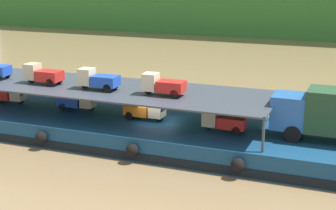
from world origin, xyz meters
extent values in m
plane|color=olive|center=(0.00, 0.00, 0.00)|extent=(400.00, 400.00, 0.00)
cube|color=navy|center=(0.00, 0.00, 0.75)|extent=(32.24, 7.48, 1.50)
cube|color=black|center=(0.00, -3.76, 0.35)|extent=(31.59, 0.06, 0.50)
sphere|color=black|center=(-6.45, -3.97, 0.85)|extent=(0.78, 0.78, 0.78)
sphere|color=black|center=(0.00, -3.97, 0.85)|extent=(0.78, 0.78, 0.78)
sphere|color=black|center=(6.45, -3.97, 0.85)|extent=(0.78, 0.78, 0.78)
cube|color=#285BA3|center=(8.52, 0.06, 3.10)|extent=(2.01, 2.19, 2.00)
cube|color=#192833|center=(7.49, 0.06, 3.45)|extent=(0.07, 1.84, 0.60)
cylinder|color=black|center=(8.92, 1.06, 2.00)|extent=(1.00, 0.28, 1.00)
cylinder|color=black|center=(8.92, -0.96, 2.00)|extent=(1.00, 0.28, 1.00)
cylinder|color=#383D47|center=(7.64, 3.26, 2.50)|extent=(0.16, 0.16, 2.00)
cylinder|color=#383D47|center=(7.64, -3.26, 2.50)|extent=(0.16, 0.16, 2.00)
cylinder|color=#383D47|center=(-15.24, 3.26, 2.50)|extent=(0.16, 0.16, 2.00)
cube|color=#383D47|center=(-3.80, 0.00, 3.45)|extent=(23.04, 6.68, 0.10)
cube|color=red|center=(-12.83, 0.34, 2.13)|extent=(1.76, 1.28, 0.70)
cube|color=beige|center=(-11.43, 0.41, 2.33)|extent=(0.95, 1.04, 1.10)
cube|color=#19232D|center=(-10.96, 0.43, 2.44)|extent=(0.08, 0.85, 0.38)
cylinder|color=black|center=(-11.28, 0.42, 1.78)|extent=(0.57, 0.17, 0.56)
cylinder|color=black|center=(-13.26, 0.85, 1.78)|extent=(0.57, 0.17, 0.56)
cube|color=#1E47B7|center=(-6.98, 0.55, 2.13)|extent=(1.75, 1.27, 0.70)
cube|color=#C6B793|center=(-5.58, 0.61, 2.33)|extent=(0.94, 1.03, 1.10)
cube|color=#19232D|center=(-5.11, 0.63, 2.44)|extent=(0.07, 0.85, 0.38)
cylinder|color=black|center=(-5.43, 0.61, 1.78)|extent=(0.57, 0.16, 0.56)
cylinder|color=black|center=(-7.36, 0.01, 1.78)|extent=(0.57, 0.16, 0.56)
cylinder|color=black|center=(-7.40, 1.07, 1.78)|extent=(0.57, 0.16, 0.56)
cube|color=orange|center=(-1.48, 0.15, 2.13)|extent=(1.74, 1.26, 0.70)
cube|color=beige|center=(-0.08, 0.10, 2.33)|extent=(0.94, 1.03, 1.10)
cube|color=#19232D|center=(0.39, 0.09, 2.44)|extent=(0.07, 0.85, 0.38)
cylinder|color=black|center=(0.07, 0.10, 1.78)|extent=(0.56, 0.16, 0.56)
cylinder|color=black|center=(-1.90, -0.36, 1.78)|extent=(0.56, 0.16, 0.56)
cylinder|color=black|center=(-1.86, 0.70, 1.78)|extent=(0.56, 0.16, 0.56)
cube|color=red|center=(5.17, -0.41, 2.13)|extent=(1.71, 1.22, 0.70)
cube|color=beige|center=(3.77, -0.39, 2.33)|extent=(0.91, 1.01, 1.10)
cube|color=#19232D|center=(3.30, -0.39, 2.44)|extent=(0.05, 0.85, 0.38)
cylinder|color=black|center=(3.62, -0.39, 1.78)|extent=(0.56, 0.15, 0.56)
cylinder|color=black|center=(5.58, 0.11, 1.78)|extent=(0.56, 0.15, 0.56)
cylinder|color=black|center=(5.57, -0.95, 1.78)|extent=(0.56, 0.15, 0.56)
cylinder|color=black|center=(-12.08, 0.12, 3.78)|extent=(0.57, 0.17, 0.56)
cube|color=red|center=(-7.83, -0.68, 4.13)|extent=(1.72, 1.22, 0.70)
cube|color=#C6B793|center=(-9.23, -0.66, 4.33)|extent=(0.91, 1.01, 1.10)
cube|color=#19232D|center=(-9.70, -0.66, 4.44)|extent=(0.05, 0.85, 0.38)
cylinder|color=black|center=(-9.38, -0.66, 3.78)|extent=(0.56, 0.15, 0.56)
cylinder|color=black|center=(-7.42, -0.16, 3.78)|extent=(0.56, 0.15, 0.56)
cylinder|color=black|center=(-7.43, -1.22, 3.78)|extent=(0.56, 0.15, 0.56)
cube|color=#1E47B7|center=(-3.40, -0.78, 4.13)|extent=(1.71, 1.22, 0.70)
cube|color=beige|center=(-4.80, -0.80, 4.33)|extent=(0.91, 1.01, 1.10)
cube|color=#19232D|center=(-5.27, -0.81, 4.44)|extent=(0.05, 0.85, 0.38)
cylinder|color=black|center=(-4.95, -0.80, 3.78)|extent=(0.56, 0.15, 0.56)
cylinder|color=black|center=(-3.01, -0.25, 3.78)|extent=(0.56, 0.15, 0.56)
cylinder|color=black|center=(-3.00, -1.31, 3.78)|extent=(0.56, 0.15, 0.56)
cube|color=red|center=(1.21, -0.66, 4.13)|extent=(1.73, 1.24, 0.70)
cube|color=beige|center=(-0.19, -0.70, 4.33)|extent=(0.93, 1.02, 1.10)
cube|color=#19232D|center=(-0.66, -0.71, 4.44)|extent=(0.06, 0.85, 0.38)
cylinder|color=black|center=(-0.34, -0.70, 3.78)|extent=(0.56, 0.15, 0.56)
cylinder|color=black|center=(1.59, -0.12, 3.78)|extent=(0.56, 0.15, 0.56)
cylinder|color=black|center=(1.62, -1.18, 3.78)|extent=(0.56, 0.15, 0.56)
camera|label=1|loc=(12.46, -29.85, 11.43)|focal=54.52mm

